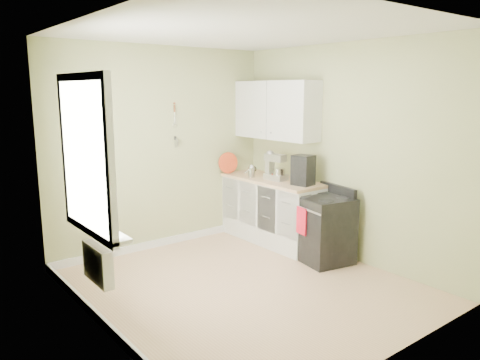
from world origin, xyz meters
TOP-DOWN VIEW (x-y plane):
  - floor at (0.00, 0.00)m, footprint 3.20×3.60m
  - ceiling at (0.00, 0.00)m, footprint 3.20×3.60m
  - wall_back at (0.00, 1.81)m, footprint 3.20×0.02m
  - wall_left at (-1.61, 0.00)m, footprint 0.02×3.60m
  - wall_right at (1.61, 0.00)m, footprint 0.02×3.60m
  - base_cabinets at (1.30, 1.00)m, footprint 0.60×1.60m
  - countertop at (1.29, 1.00)m, footprint 0.64×1.60m
  - upper_cabinets at (1.43, 1.10)m, footprint 0.35×1.40m
  - window at (-1.58, 0.30)m, footprint 0.06×1.14m
  - window_sill at (-1.51, 0.30)m, footprint 0.18×1.14m
  - radiator at (-1.54, 0.25)m, footprint 0.12×0.50m
  - wall_utensils at (0.20, 1.78)m, footprint 0.02×0.14m
  - stove at (1.28, 0.03)m, footprint 0.70×0.77m
  - stand_mixer at (1.26, 0.92)m, footprint 0.23×0.35m
  - kettle at (1.12, 1.26)m, footprint 0.18×0.10m
  - coffee_maker at (1.29, 0.42)m, footprint 0.26×0.28m
  - red_tray at (1.05, 1.72)m, footprint 0.32×0.10m
  - jar at (1.22, 0.89)m, footprint 0.08×0.08m
  - plant_a at (-1.50, 0.05)m, footprint 0.21×0.18m
  - plant_b at (-1.50, 0.26)m, footprint 0.21×0.21m
  - plant_c at (-1.50, 0.50)m, footprint 0.23×0.23m

SIDE VIEW (x-z plane):
  - floor at x=0.00m, z-range -0.02..0.00m
  - stove at x=1.28m, z-range -0.05..0.89m
  - base_cabinets at x=1.30m, z-range 0.00..0.87m
  - radiator at x=-1.54m, z-range 0.38..0.73m
  - window_sill at x=-1.51m, z-range 0.86..0.90m
  - countertop at x=1.29m, z-range 0.87..0.91m
  - jar at x=1.22m, z-range 0.91..1.00m
  - kettle at x=1.12m, z-range 0.91..1.09m
  - plant_b at x=-1.50m, z-range 0.90..1.19m
  - plant_c at x=-1.50m, z-range 0.90..1.20m
  - red_tray at x=1.05m, z-range 0.91..1.22m
  - plant_a at x=-1.50m, z-range 0.90..1.23m
  - stand_mixer at x=1.26m, z-range 0.88..1.27m
  - coffee_maker at x=1.29m, z-range 0.90..1.29m
  - wall_back at x=0.00m, z-range 0.00..2.70m
  - wall_left at x=-1.61m, z-range 0.00..2.70m
  - wall_right at x=1.61m, z-range 0.00..2.70m
  - window at x=-1.58m, z-range 0.83..2.27m
  - wall_utensils at x=0.20m, z-range 1.27..1.85m
  - upper_cabinets at x=1.43m, z-range 1.45..2.25m
  - ceiling at x=0.00m, z-range 2.70..2.72m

